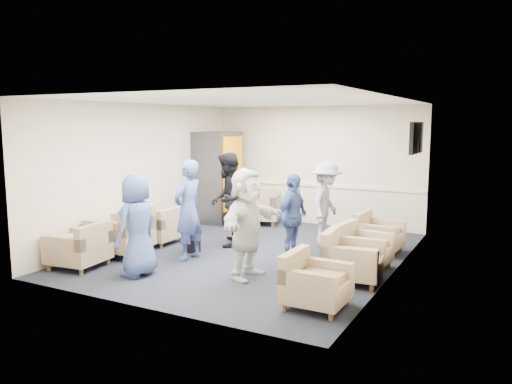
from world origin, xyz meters
The scene contains 25 objects.
floor centered at (0.00, 0.00, 0.00)m, with size 6.00×6.00×0.00m, color black.
ceiling centered at (0.00, 0.00, 2.70)m, with size 6.00×6.00×0.00m, color white.
back_wall centered at (0.00, 3.00, 1.35)m, with size 5.00×0.02×2.70m, color beige.
front_wall centered at (0.00, -3.00, 1.35)m, with size 5.00×0.02×2.70m, color beige.
left_wall centered at (-2.50, 0.00, 1.35)m, with size 0.02×6.00×2.70m, color beige.
right_wall centered at (2.50, 0.00, 1.35)m, with size 0.02×6.00×2.70m, color beige.
chair_rail centered at (0.00, 2.98, 0.90)m, with size 4.98×0.04×0.06m, color silver.
tv centered at (2.44, 1.80, 2.05)m, with size 0.10×1.00×0.58m.
armchair_left_near centered at (-2.01, -2.10, 0.31)m, with size 0.86×0.86×0.63m.
armchair_left_mid centered at (-1.97, -1.16, 0.36)m, with size 0.99×0.99×0.72m.
armchair_left_far centered at (-1.93, -0.20, 0.30)m, with size 0.76×0.76×0.60m.
armchair_right_near centered at (1.92, -1.97, 0.30)m, with size 0.76×0.76×0.60m.
armchair_right_midnear centered at (2.02, -0.74, 0.32)m, with size 0.88×0.88×0.65m.
armchair_right_midfar centered at (1.96, 0.00, 0.31)m, with size 0.85×0.85×0.61m.
armchair_right_far centered at (1.94, 1.12, 0.30)m, with size 0.80×0.80×0.61m.
armchair_corner centered at (-1.12, 2.37, 0.37)m, with size 1.18×1.18×0.75m.
vending_machine centered at (-2.09, 2.16, 1.06)m, with size 0.86×1.00×2.12m.
backpack centered at (-1.00, -0.47, 0.23)m, with size 0.28×0.22×0.45m.
pillow centered at (-2.02, -2.10, 0.48)m, with size 0.47×0.35×0.13m, color beige.
person_front_left centered at (-0.94, -1.97, 0.78)m, with size 0.77×0.50×1.57m, color #3C5290.
person_mid_left centered at (-0.78, -0.86, 0.85)m, with size 0.62×0.41×1.71m, color #3C5290.
person_back_left centered at (-0.69, 0.27, 0.89)m, with size 0.86×0.67×1.77m, color black.
person_back_right centered at (0.96, 1.14, 0.80)m, with size 1.04×0.60×1.60m, color beige.
person_mid_right centered at (0.80, -0.08, 0.74)m, with size 0.87×0.36×1.48m, color #3C5290.
person_front_right centered at (0.59, -1.28, 0.83)m, with size 1.55×0.49×1.67m, color silver.
Camera 1 is at (4.13, -7.69, 2.34)m, focal length 35.00 mm.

